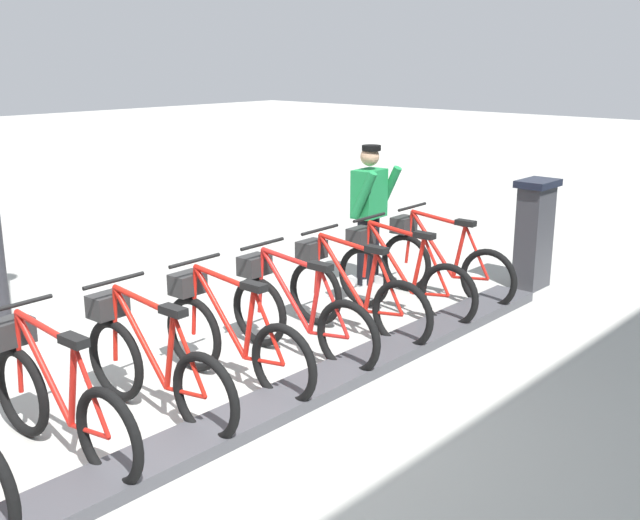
% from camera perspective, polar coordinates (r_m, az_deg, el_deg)
% --- Properties ---
extents(ground_plane, '(60.00, 60.00, 0.00)m').
position_cam_1_polar(ground_plane, '(5.70, -6.87, -12.75)').
color(ground_plane, '#B0AFA8').
extents(dock_rail_base, '(0.44, 8.61, 0.10)m').
position_cam_1_polar(dock_rail_base, '(5.67, -6.88, -12.30)').
color(dock_rail_base, '#47474C').
rests_on(dock_rail_base, ground).
extents(payment_kiosk, '(0.36, 0.52, 1.28)m').
position_cam_1_polar(payment_kiosk, '(9.16, 15.79, 2.02)').
color(payment_kiosk, '#38383D').
rests_on(payment_kiosk, ground).
extents(bike_docked_0, '(1.72, 0.54, 1.02)m').
position_cam_1_polar(bike_docked_0, '(8.57, 9.01, -0.11)').
color(bike_docked_0, black).
rests_on(bike_docked_0, ground).
extents(bike_docked_1, '(1.72, 0.54, 1.02)m').
position_cam_1_polar(bike_docked_1, '(7.95, 5.93, -1.21)').
color(bike_docked_1, black).
rests_on(bike_docked_1, ground).
extents(bike_docked_2, '(1.72, 0.54, 1.02)m').
position_cam_1_polar(bike_docked_2, '(7.36, 2.34, -2.49)').
color(bike_docked_2, black).
rests_on(bike_docked_2, ground).
extents(bike_docked_3, '(1.72, 0.54, 1.02)m').
position_cam_1_polar(bike_docked_3, '(6.80, -1.87, -3.97)').
color(bike_docked_3, black).
rests_on(bike_docked_3, ground).
extents(bike_docked_4, '(1.72, 0.54, 1.02)m').
position_cam_1_polar(bike_docked_4, '(6.30, -6.81, -5.67)').
color(bike_docked_4, black).
rests_on(bike_docked_4, ground).
extents(bike_docked_5, '(1.72, 0.54, 1.02)m').
position_cam_1_polar(bike_docked_5, '(5.85, -12.59, -7.60)').
color(bike_docked_5, black).
rests_on(bike_docked_5, ground).
extents(bike_docked_6, '(1.72, 0.54, 1.02)m').
position_cam_1_polar(bike_docked_6, '(5.48, -19.30, -9.72)').
color(bike_docked_6, black).
rests_on(bike_docked_6, ground).
extents(worker_near_rack, '(0.48, 0.64, 1.66)m').
position_cam_1_polar(worker_near_rack, '(8.90, 3.75, 3.78)').
color(worker_near_rack, white).
rests_on(worker_near_rack, ground).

